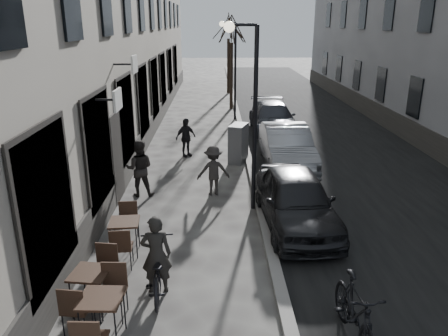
{
  "coord_description": "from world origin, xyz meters",
  "views": [
    {
      "loc": [
        -1.06,
        -5.46,
        5.09
      ],
      "look_at": [
        -0.86,
        4.28,
        1.8
      ],
      "focal_mm": 35.0,
      "sensor_mm": 36.0,
      "label": 1
    }
  ],
  "objects_px": {
    "streetlamp_far": "(232,60)",
    "utility_cabinet": "(238,143)",
    "bicycle": "(157,269)",
    "pedestrian_near": "(139,168)",
    "tree_near": "(232,29)",
    "pedestrian_mid": "(213,171)",
    "moped": "(355,313)",
    "pedestrian_far": "(186,138)",
    "car_far": "(273,118)",
    "car_near": "(296,199)",
    "bistro_set_b": "(92,287)",
    "bistro_set_a": "(103,314)",
    "car_mid": "(286,147)",
    "bistro_set_c": "(125,234)",
    "streetlamp_near": "(249,98)",
    "tree_far": "(228,27)"
  },
  "relations": [
    {
      "from": "streetlamp_far",
      "to": "utility_cabinet",
      "type": "relative_size",
      "value": 3.52
    },
    {
      "from": "bicycle",
      "to": "pedestrian_near",
      "type": "height_order",
      "value": "pedestrian_near"
    },
    {
      "from": "tree_near",
      "to": "pedestrian_mid",
      "type": "distance_m",
      "value": 14.48
    },
    {
      "from": "pedestrian_mid",
      "to": "moped",
      "type": "relative_size",
      "value": 0.8
    },
    {
      "from": "pedestrian_far",
      "to": "pedestrian_near",
      "type": "bearing_deg",
      "value": -142.93
    },
    {
      "from": "car_far",
      "to": "car_near",
      "type": "bearing_deg",
      "value": -95.17
    },
    {
      "from": "bistro_set_b",
      "to": "pedestrian_mid",
      "type": "relative_size",
      "value": 1.08
    },
    {
      "from": "bistro_set_a",
      "to": "moped",
      "type": "bearing_deg",
      "value": 0.45
    },
    {
      "from": "car_near",
      "to": "moped",
      "type": "relative_size",
      "value": 2.22
    },
    {
      "from": "car_far",
      "to": "utility_cabinet",
      "type": "bearing_deg",
      "value": -113.56
    },
    {
      "from": "tree_near",
      "to": "bistro_set_b",
      "type": "distance_m",
      "value": 20.29
    },
    {
      "from": "pedestrian_near",
      "to": "utility_cabinet",
      "type": "bearing_deg",
      "value": -134.42
    },
    {
      "from": "streetlamp_far",
      "to": "car_mid",
      "type": "bearing_deg",
      "value": -78.32
    },
    {
      "from": "bistro_set_c",
      "to": "car_near",
      "type": "distance_m",
      "value": 4.36
    },
    {
      "from": "tree_near",
      "to": "car_far",
      "type": "xyz_separation_m",
      "value": [
        1.78,
        -6.02,
        -3.96
      ]
    },
    {
      "from": "pedestrian_mid",
      "to": "pedestrian_far",
      "type": "bearing_deg",
      "value": -82.56
    },
    {
      "from": "streetlamp_near",
      "to": "bistro_set_c",
      "type": "bearing_deg",
      "value": -140.02
    },
    {
      "from": "bistro_set_b",
      "to": "car_mid",
      "type": "xyz_separation_m",
      "value": [
        4.85,
        8.39,
        0.25
      ]
    },
    {
      "from": "bistro_set_a",
      "to": "car_mid",
      "type": "relative_size",
      "value": 0.37
    },
    {
      "from": "utility_cabinet",
      "to": "pedestrian_far",
      "type": "bearing_deg",
      "value": 179.01
    },
    {
      "from": "bistro_set_a",
      "to": "pedestrian_mid",
      "type": "bearing_deg",
      "value": 76.94
    },
    {
      "from": "pedestrian_mid",
      "to": "car_far",
      "type": "height_order",
      "value": "pedestrian_mid"
    },
    {
      "from": "bistro_set_a",
      "to": "car_mid",
      "type": "distance_m",
      "value": 10.22
    },
    {
      "from": "tree_near",
      "to": "utility_cabinet",
      "type": "bearing_deg",
      "value": -90.58
    },
    {
      "from": "streetlamp_near",
      "to": "pedestrian_far",
      "type": "height_order",
      "value": "streetlamp_near"
    },
    {
      "from": "pedestrian_far",
      "to": "car_near",
      "type": "distance_m",
      "value": 7.03
    },
    {
      "from": "streetlamp_far",
      "to": "tree_near",
      "type": "relative_size",
      "value": 0.89
    },
    {
      "from": "bistro_set_b",
      "to": "bistro_set_a",
      "type": "bearing_deg",
      "value": -55.79
    },
    {
      "from": "streetlamp_far",
      "to": "pedestrian_near",
      "type": "bearing_deg",
      "value": -106.28
    },
    {
      "from": "utility_cabinet",
      "to": "pedestrian_mid",
      "type": "distance_m",
      "value": 3.4
    },
    {
      "from": "bistro_set_c",
      "to": "car_mid",
      "type": "distance_m",
      "value": 7.82
    },
    {
      "from": "pedestrian_near",
      "to": "car_mid",
      "type": "height_order",
      "value": "pedestrian_near"
    },
    {
      "from": "streetlamp_far",
      "to": "car_near",
      "type": "height_order",
      "value": "streetlamp_far"
    },
    {
      "from": "bicycle",
      "to": "pedestrian_near",
      "type": "xyz_separation_m",
      "value": [
        -1.15,
        5.05,
        0.37
      ]
    },
    {
      "from": "utility_cabinet",
      "to": "bicycle",
      "type": "height_order",
      "value": "utility_cabinet"
    },
    {
      "from": "bistro_set_b",
      "to": "pedestrian_far",
      "type": "height_order",
      "value": "pedestrian_far"
    },
    {
      "from": "streetlamp_far",
      "to": "car_far",
      "type": "xyz_separation_m",
      "value": [
        1.85,
        -3.02,
        -2.46
      ]
    },
    {
      "from": "tree_near",
      "to": "pedestrian_near",
      "type": "distance_m",
      "value": 14.81
    },
    {
      "from": "pedestrian_far",
      "to": "bistro_set_b",
      "type": "bearing_deg",
      "value": -133.74
    },
    {
      "from": "tree_near",
      "to": "bistro_set_a",
      "type": "xyz_separation_m",
      "value": [
        -2.84,
        -20.39,
        -4.15
      ]
    },
    {
      "from": "pedestrian_near",
      "to": "bistro_set_a",
      "type": "bearing_deg",
      "value": 93.13
    },
    {
      "from": "pedestrian_far",
      "to": "streetlamp_near",
      "type": "bearing_deg",
      "value": -105.4
    },
    {
      "from": "bistro_set_a",
      "to": "streetlamp_far",
      "type": "bearing_deg",
      "value": 83.49
    },
    {
      "from": "tree_far",
      "to": "car_near",
      "type": "bearing_deg",
      "value": -87.15
    },
    {
      "from": "bistro_set_a",
      "to": "bicycle",
      "type": "xyz_separation_m",
      "value": [
        0.72,
        1.4,
        -0.01
      ]
    },
    {
      "from": "tree_near",
      "to": "moped",
      "type": "bearing_deg",
      "value": -86.38
    },
    {
      "from": "pedestrian_far",
      "to": "car_near",
      "type": "relative_size",
      "value": 0.36
    },
    {
      "from": "bistro_set_a",
      "to": "utility_cabinet",
      "type": "xyz_separation_m",
      "value": [
        2.73,
        9.75,
        0.21
      ]
    },
    {
      "from": "bistro_set_c",
      "to": "streetlamp_far",
      "type": "bearing_deg",
      "value": 74.02
    },
    {
      "from": "tree_far",
      "to": "bicycle",
      "type": "height_order",
      "value": "tree_far"
    }
  ]
}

